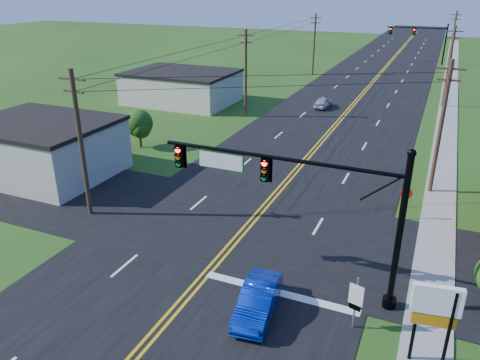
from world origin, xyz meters
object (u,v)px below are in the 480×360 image
at_px(signal_mast_far, 419,37).
at_px(stop_sign, 406,197).
at_px(signal_mast_main, 297,194).
at_px(route_sign, 356,300).
at_px(blue_car, 258,301).

xyz_separation_m(signal_mast_far, stop_sign, (4.06, -63.02, -3.01)).
height_order(signal_mast_main, signal_mast_far, same).
relative_size(signal_mast_main, route_sign, 4.52).
bearing_deg(route_sign, stop_sign, 100.03).
bearing_deg(route_sign, signal_mast_far, 107.20).
bearing_deg(signal_mast_main, blue_car, -105.30).
bearing_deg(stop_sign, route_sign, -104.82).
height_order(blue_car, route_sign, route_sign).
bearing_deg(signal_mast_far, stop_sign, -86.31).
distance_m(signal_mast_far, route_sign, 74.15).
bearing_deg(stop_sign, blue_car, -122.83).
bearing_deg(signal_mast_main, stop_sign, 65.13).
bearing_deg(signal_mast_far, blue_car, -90.65).
relative_size(blue_car, stop_sign, 1.89).
distance_m(blue_car, route_sign, 4.13).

